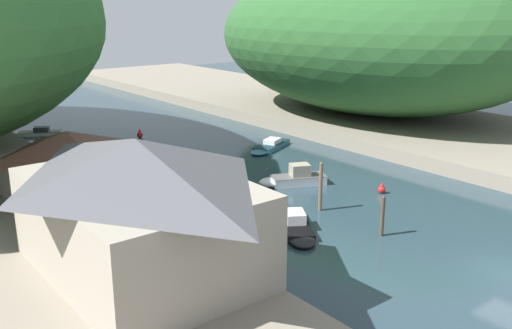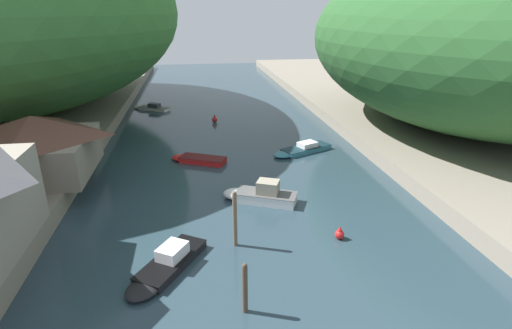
{
  "view_description": "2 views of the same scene",
  "coord_description": "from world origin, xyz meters",
  "px_view_note": "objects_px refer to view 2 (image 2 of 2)",
  "views": [
    {
      "loc": [
        -27.28,
        -12.93,
        13.68
      ],
      "look_at": [
        -0.25,
        21.1,
        1.16
      ],
      "focal_mm": 40.0,
      "sensor_mm": 36.0,
      "label": 1
    },
    {
      "loc": [
        -3.22,
        -6.76,
        12.58
      ],
      "look_at": [
        1.29,
        21.88,
        1.28
      ],
      "focal_mm": 28.0,
      "sensor_mm": 36.0,
      "label": 2
    }
  ],
  "objects_px": {
    "boathouse_shed": "(35,145)",
    "boat_open_rowboat": "(259,195)",
    "boat_far_upstream": "(166,265)",
    "boat_near_quay": "(301,150)",
    "channel_buoy_near": "(340,234)",
    "channel_buoy_far": "(215,119)",
    "boat_cabin_cruiser": "(151,108)",
    "boat_far_right_bank": "(196,159)",
    "person_on_quay": "(29,174)"
  },
  "relations": [
    {
      "from": "boat_far_upstream",
      "to": "channel_buoy_far",
      "type": "xyz_separation_m",
      "value": [
        4.22,
        28.7,
        0.04
      ]
    },
    {
      "from": "channel_buoy_far",
      "to": "person_on_quay",
      "type": "distance_m",
      "value": 23.85
    },
    {
      "from": "boat_near_quay",
      "to": "channel_buoy_far",
      "type": "xyz_separation_m",
      "value": [
        -7.4,
        12.05,
        0.09
      ]
    },
    {
      "from": "channel_buoy_near",
      "to": "channel_buoy_far",
      "type": "height_order",
      "value": "channel_buoy_far"
    },
    {
      "from": "boat_near_quay",
      "to": "boathouse_shed",
      "type": "bearing_deg",
      "value": 78.56
    },
    {
      "from": "boathouse_shed",
      "to": "channel_buoy_far",
      "type": "distance_m",
      "value": 22.18
    },
    {
      "from": "boat_far_right_bank",
      "to": "channel_buoy_near",
      "type": "height_order",
      "value": "channel_buoy_near"
    },
    {
      "from": "boat_cabin_cruiser",
      "to": "boat_far_upstream",
      "type": "distance_m",
      "value": 36.75
    },
    {
      "from": "channel_buoy_far",
      "to": "person_on_quay",
      "type": "relative_size",
      "value": 0.56
    },
    {
      "from": "channel_buoy_near",
      "to": "person_on_quay",
      "type": "xyz_separation_m",
      "value": [
        -19.25,
        7.62,
        1.91
      ]
    },
    {
      "from": "boat_open_rowboat",
      "to": "boat_far_upstream",
      "type": "height_order",
      "value": "boat_open_rowboat"
    },
    {
      "from": "boat_far_right_bank",
      "to": "person_on_quay",
      "type": "bearing_deg",
      "value": 145.96
    },
    {
      "from": "boathouse_shed",
      "to": "boat_open_rowboat",
      "type": "relative_size",
      "value": 1.51
    },
    {
      "from": "channel_buoy_near",
      "to": "boat_open_rowboat",
      "type": "bearing_deg",
      "value": 124.44
    },
    {
      "from": "boat_far_right_bank",
      "to": "channel_buoy_far",
      "type": "xyz_separation_m",
      "value": [
        2.39,
        13.03,
        0.12
      ]
    },
    {
      "from": "boat_cabin_cruiser",
      "to": "boat_far_upstream",
      "type": "xyz_separation_m",
      "value": [
        3.9,
        -36.54,
        0.05
      ]
    },
    {
      "from": "boat_far_upstream",
      "to": "channel_buoy_far",
      "type": "height_order",
      "value": "boat_far_upstream"
    },
    {
      "from": "boathouse_shed",
      "to": "boat_open_rowboat",
      "type": "distance_m",
      "value": 16.44
    },
    {
      "from": "boat_open_rowboat",
      "to": "person_on_quay",
      "type": "height_order",
      "value": "person_on_quay"
    },
    {
      "from": "boathouse_shed",
      "to": "boat_open_rowboat",
      "type": "xyz_separation_m",
      "value": [
        15.55,
        -4.39,
        -3.05
      ]
    },
    {
      "from": "boat_far_upstream",
      "to": "channel_buoy_near",
      "type": "bearing_deg",
      "value": -139.0
    },
    {
      "from": "boat_far_upstream",
      "to": "boat_near_quay",
      "type": "bearing_deg",
      "value": -92.83
    },
    {
      "from": "boathouse_shed",
      "to": "channel_buoy_far",
      "type": "relative_size",
      "value": 8.59
    },
    {
      "from": "boathouse_shed",
      "to": "boat_cabin_cruiser",
      "type": "height_order",
      "value": "boathouse_shed"
    },
    {
      "from": "person_on_quay",
      "to": "boat_open_rowboat",
      "type": "bearing_deg",
      "value": -95.64
    },
    {
      "from": "boat_open_rowboat",
      "to": "boat_cabin_cruiser",
      "type": "height_order",
      "value": "boat_open_rowboat"
    },
    {
      "from": "boathouse_shed",
      "to": "boat_far_right_bank",
      "type": "distance_m",
      "value": 12.5
    },
    {
      "from": "boathouse_shed",
      "to": "boat_cabin_cruiser",
      "type": "distance_m",
      "value": 25.8
    },
    {
      "from": "boat_near_quay",
      "to": "person_on_quay",
      "type": "relative_size",
      "value": 3.73
    },
    {
      "from": "boathouse_shed",
      "to": "boat_open_rowboat",
      "type": "height_order",
      "value": "boathouse_shed"
    },
    {
      "from": "boat_near_quay",
      "to": "channel_buoy_far",
      "type": "bearing_deg",
      "value": 6.57
    },
    {
      "from": "boat_open_rowboat",
      "to": "channel_buoy_near",
      "type": "bearing_deg",
      "value": -121.38
    },
    {
      "from": "boat_far_right_bank",
      "to": "channel_buoy_far",
      "type": "relative_size",
      "value": 5.38
    },
    {
      "from": "channel_buoy_far",
      "to": "person_on_quay",
      "type": "bearing_deg",
      "value": -124.81
    },
    {
      "from": "boat_far_upstream",
      "to": "boat_near_quay",
      "type": "relative_size",
      "value": 0.89
    },
    {
      "from": "boat_open_rowboat",
      "to": "boat_near_quay",
      "type": "distance_m",
      "value": 11.0
    },
    {
      "from": "boat_far_upstream",
      "to": "boat_near_quay",
      "type": "xyz_separation_m",
      "value": [
        11.62,
        16.66,
        -0.05
      ]
    },
    {
      "from": "boat_far_right_bank",
      "to": "boat_far_upstream",
      "type": "bearing_deg",
      "value": -160.84
    },
    {
      "from": "boathouse_shed",
      "to": "channel_buoy_near",
      "type": "height_order",
      "value": "boathouse_shed"
    },
    {
      "from": "boathouse_shed",
      "to": "boat_cabin_cruiser",
      "type": "xyz_separation_m",
      "value": [
        5.61,
        24.98,
        -3.26
      ]
    },
    {
      "from": "boat_near_quay",
      "to": "channel_buoy_near",
      "type": "distance_m",
      "value": 15.2
    },
    {
      "from": "boat_cabin_cruiser",
      "to": "boat_far_right_bank",
      "type": "distance_m",
      "value": 21.64
    },
    {
      "from": "boat_near_quay",
      "to": "channel_buoy_near",
      "type": "relative_size",
      "value": 7.51
    },
    {
      "from": "person_on_quay",
      "to": "boat_far_upstream",
      "type": "bearing_deg",
      "value": -132.69
    },
    {
      "from": "boat_open_rowboat",
      "to": "boat_near_quay",
      "type": "bearing_deg",
      "value": -6.3
    },
    {
      "from": "boat_far_upstream",
      "to": "person_on_quay",
      "type": "distance_m",
      "value": 13.24
    },
    {
      "from": "boat_near_quay",
      "to": "channel_buoy_near",
      "type": "xyz_separation_m",
      "value": [
        -1.72,
        -15.1,
        0.05
      ]
    },
    {
      "from": "boathouse_shed",
      "to": "boat_near_quay",
      "type": "relative_size",
      "value": 1.3
    },
    {
      "from": "boat_open_rowboat",
      "to": "channel_buoy_far",
      "type": "distance_m",
      "value": 21.6
    },
    {
      "from": "boat_open_rowboat",
      "to": "boat_near_quay",
      "type": "height_order",
      "value": "boat_open_rowboat"
    }
  ]
}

